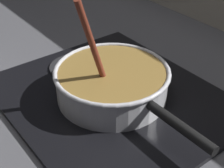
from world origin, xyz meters
name	(u,v)px	position (x,y,z in m)	size (l,w,h in m)	color
ground	(25,143)	(0.00, 0.00, -0.02)	(2.40, 1.60, 0.04)	#4C4C51
hob_plate	(112,98)	(0.01, 0.23, 0.01)	(0.56, 0.48, 0.01)	black
burner_ring	(112,95)	(0.01, 0.23, 0.02)	(0.16, 0.16, 0.01)	#592D0C
spare_burner	(75,67)	(-0.16, 0.23, 0.01)	(0.14, 0.14, 0.01)	#262628
cooking_pan	(112,83)	(0.01, 0.23, 0.05)	(0.45, 0.28, 0.28)	silver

